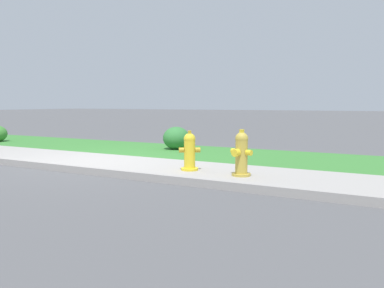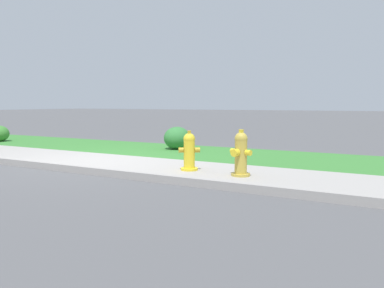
# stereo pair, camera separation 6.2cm
# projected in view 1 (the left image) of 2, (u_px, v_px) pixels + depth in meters

# --- Properties ---
(ground_plane) EXTENTS (120.00, 120.00, 0.00)m
(ground_plane) POSITION_uv_depth(u_px,v_px,m) (95.00, 162.00, 7.60)
(ground_plane) COLOR #515154
(sidewalk_pavement) EXTENTS (18.00, 1.95, 0.01)m
(sidewalk_pavement) POSITION_uv_depth(u_px,v_px,m) (95.00, 161.00, 7.60)
(sidewalk_pavement) COLOR #9E9993
(sidewalk_pavement) RESTS_ON ground
(grass_verge) EXTENTS (18.00, 2.58, 0.01)m
(grass_verge) POSITION_uv_depth(u_px,v_px,m) (156.00, 149.00, 9.61)
(grass_verge) COLOR #387A33
(grass_verge) RESTS_ON ground
(street_curb) EXTENTS (18.00, 0.16, 0.12)m
(street_curb) POSITION_uv_depth(u_px,v_px,m) (54.00, 167.00, 6.66)
(street_curb) COLOR #9E9993
(street_curb) RESTS_ON ground
(fire_hydrant_near_corner) EXTENTS (0.39, 0.36, 0.76)m
(fire_hydrant_near_corner) POSITION_uv_depth(u_px,v_px,m) (241.00, 154.00, 6.04)
(fire_hydrant_near_corner) COLOR gold
(fire_hydrant_near_corner) RESTS_ON ground
(fire_hydrant_far_end) EXTENTS (0.37, 0.35, 0.71)m
(fire_hydrant_far_end) POSITION_uv_depth(u_px,v_px,m) (190.00, 152.00, 6.56)
(fire_hydrant_far_end) COLOR yellow
(fire_hydrant_far_end) RESTS_ON ground
(shrub_bush_far_verge) EXTENTS (0.69, 0.69, 0.58)m
(shrub_bush_far_verge) POSITION_uv_depth(u_px,v_px,m) (176.00, 138.00, 9.65)
(shrub_bush_far_verge) COLOR #337538
(shrub_bush_far_verge) RESTS_ON ground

